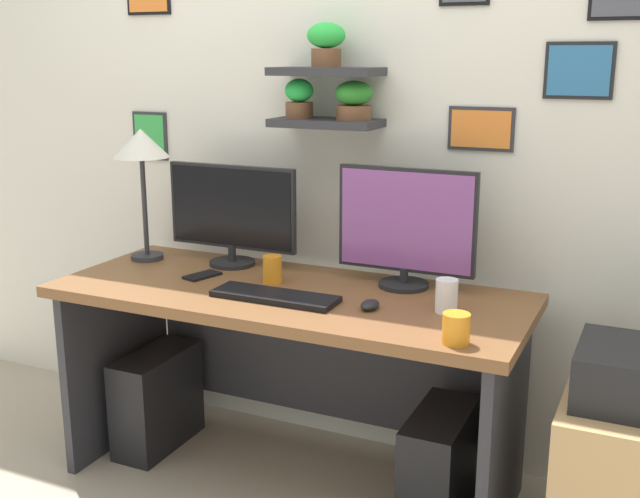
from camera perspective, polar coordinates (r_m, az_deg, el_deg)
ground_plane at (r=3.04m, az=-2.20°, el=-16.66°), size 8.00×8.00×0.00m
back_wall_assembly at (r=3.02m, az=1.42°, el=10.26°), size 4.40×0.24×2.70m
desk at (r=2.85m, az=-1.79°, el=-6.74°), size 1.69×0.68×0.75m
monitor_left at (r=3.04m, az=-6.51°, el=2.68°), size 0.55×0.18×0.39m
monitor_right at (r=2.74m, az=6.35°, el=1.64°), size 0.50×0.18×0.43m
keyboard at (r=2.64m, az=-3.34°, el=-3.50°), size 0.44×0.14×0.02m
computer_mouse at (r=2.54m, az=3.69°, el=-4.12°), size 0.06×0.09×0.03m
desk_lamp at (r=3.14m, az=-13.01°, el=7.01°), size 0.22×0.22×0.53m
cell_phone at (r=2.93m, az=-8.66°, el=-1.94°), size 0.11×0.15×0.01m
coffee_mug at (r=2.26m, az=9.99°, el=-5.78°), size 0.08×0.08×0.09m
pen_cup at (r=2.82m, az=-3.52°, el=-1.50°), size 0.07×0.07×0.10m
water_cup at (r=2.52m, az=9.29°, el=-3.42°), size 0.07×0.07×0.11m
drawer_cabinet at (r=2.65m, az=21.97°, el=-15.94°), size 0.44×0.50×0.55m
computer_tower_left at (r=3.26m, az=-11.89°, el=-10.77°), size 0.18×0.40×0.40m
computer_tower_right at (r=2.78m, az=8.74°, el=-15.50°), size 0.18×0.40×0.39m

